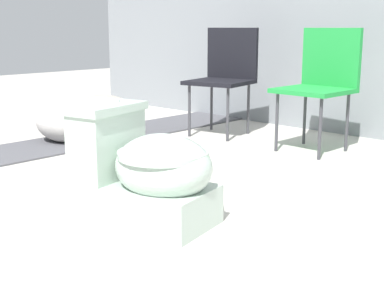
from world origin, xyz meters
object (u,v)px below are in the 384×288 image
Objects in this scene: folding_chair_middle at (322,76)px; toilet at (145,173)px; folding_chair_left at (226,69)px; boulder_far at (103,115)px; boulder_near at (68,121)px.

toilet is at bearing 7.56° from folding_chair_middle.
boulder_far is at bearing -50.78° from folding_chair_left.
boulder_near is at bearing -91.73° from boulder_far.
folding_chair_middle is at bearing 35.85° from boulder_near.
toilet is 1.82m from folding_chair_middle.
toilet reaches higher than boulder_near.
folding_chair_middle is 1.67× the size of boulder_near.
folding_chair_left is at bearing -87.78° from folding_chair_middle.
toilet is 1.34× the size of boulder_far.
boulder_near is at bearing -52.55° from folding_chair_middle.
toilet is 0.83× the size of folding_chair_left.
toilet is 1.82m from boulder_near.
toilet is at bearing -23.34° from boulder_near.
folding_chair_middle is at bearing 79.65° from folding_chair_left.
folding_chair_middle is 1.86m from boulder_near.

